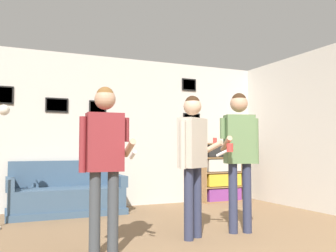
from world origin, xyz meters
TOP-DOWN VIEW (x-y plane):
  - wall_back at (-0.00, 4.58)m, footprint 7.67×0.08m
  - couch at (-1.17, 4.16)m, footprint 1.80×0.80m
  - bookshelf at (1.85, 4.36)m, footprint 0.90×0.30m
  - person_player_foreground_left at (-1.19, 1.64)m, footprint 0.50×0.46m
  - person_player_foreground_center at (-0.08, 1.89)m, footprint 0.60×0.37m
  - person_watcher_holding_cup at (0.59, 1.91)m, footprint 0.56×0.40m
  - drinking_cup at (1.70, 4.36)m, footprint 0.08×0.08m

SIDE VIEW (x-z plane):
  - couch at x=-1.17m, z-range -0.14..0.70m
  - bookshelf at x=1.85m, z-range 0.00..1.14m
  - person_player_foreground_left at x=-1.19m, z-range 0.19..1.85m
  - person_player_foreground_center at x=-0.08m, z-range 0.19..1.86m
  - person_watcher_holding_cup at x=0.59m, z-range 0.21..1.95m
  - drinking_cup at x=1.70m, z-range 1.14..1.25m
  - wall_back at x=0.00m, z-range 0.00..2.70m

